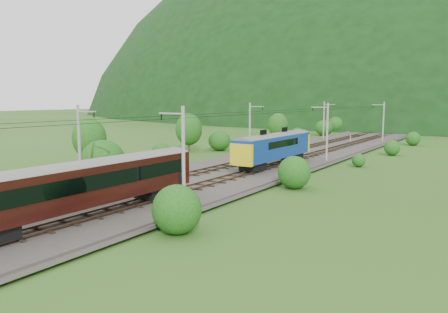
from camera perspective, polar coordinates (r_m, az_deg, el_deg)
The scene contains 13 objects.
ground at distance 39.10m, azimuth -12.41°, elevation -5.70°, with size 600.00×600.00×0.00m, color #2E5019.
railbed at distance 46.44m, azimuth -3.56°, elevation -3.27°, with size 14.00×220.00×0.30m, color #38332D.
track_left at distance 47.86m, azimuth -5.87°, elevation -2.70°, with size 2.40×220.00×0.27m.
track_right at distance 45.03m, azimuth -1.11°, elevation -3.31°, with size 2.40×220.00×0.27m.
catenary_left at distance 67.56m, azimuth 3.44°, elevation 3.82°, with size 2.54×192.28×8.00m.
catenary_right at distance 62.40m, azimuth 13.26°, elevation 3.33°, with size 2.54×192.28×8.00m.
overhead_wires at distance 45.66m, azimuth -3.63°, elevation 5.33°, with size 4.83×198.00×0.03m.
mountain_ridge at distance 358.34m, azimuth 8.97°, elevation 5.99°, with size 336.00×280.00×132.00m, color black.
hazard_post_near at distance 71.42m, azimuth 9.95°, elevation 1.10°, with size 0.15×0.15×1.40m, color red.
hazard_post_far at distance 92.95m, azimuth 16.19°, elevation 2.36°, with size 0.14×0.14×1.34m, color red.
signal at distance 81.79m, azimuth 11.08°, elevation 2.25°, with size 0.23×0.23×2.11m.
vegetation_left at distance 59.24m, azimuth -11.20°, elevation 1.29°, with size 13.60×144.23×6.45m.
vegetation_right at distance 36.97m, azimuth 5.75°, elevation -4.19°, with size 7.54×105.49×2.96m.
Camera 1 is at (27.35, -26.52, 8.81)m, focal length 35.00 mm.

